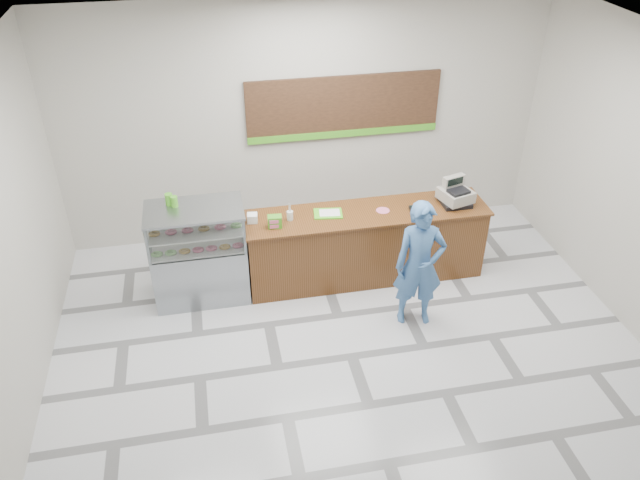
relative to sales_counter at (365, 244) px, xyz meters
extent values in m
plane|color=silver|center=(-0.55, -1.55, -0.52)|extent=(7.00, 7.00, 0.00)
plane|color=#B5B1A6|center=(-0.55, 1.45, 1.23)|extent=(7.00, 0.00, 7.00)
plane|color=silver|center=(-0.55, -1.55, 2.98)|extent=(7.00, 7.00, 0.00)
cube|color=brown|center=(0.00, 0.00, -0.02)|extent=(3.20, 0.70, 1.00)
cube|color=brown|center=(0.00, 0.00, 0.50)|extent=(3.26, 0.76, 0.03)
cube|color=gray|center=(-2.22, 0.00, -0.12)|extent=(1.20, 0.70, 0.80)
cube|color=white|center=(-2.22, 0.00, 0.53)|extent=(1.20, 0.70, 0.50)
cube|color=gray|center=(-2.22, 0.00, 0.80)|extent=(1.22, 0.72, 0.03)
cube|color=silver|center=(-2.22, 0.00, 0.30)|extent=(1.14, 0.64, 0.02)
cube|color=silver|center=(-2.22, 0.00, 0.54)|extent=(1.14, 0.64, 0.02)
torus|color=#91DC7B|center=(-2.72, -0.10, 0.34)|extent=(0.15, 0.15, 0.05)
torus|color=#91DC7B|center=(-2.55, -0.10, 0.34)|extent=(0.15, 0.15, 0.05)
torus|color=#AE8235|center=(-2.39, -0.10, 0.34)|extent=(0.15, 0.15, 0.05)
torus|color=#DF668C|center=(-2.22, -0.10, 0.34)|extent=(0.15, 0.15, 0.05)
torus|color=#DF668C|center=(-2.05, -0.10, 0.34)|extent=(0.15, 0.15, 0.05)
torus|color=#AE8235|center=(-1.89, -0.10, 0.34)|extent=(0.15, 0.15, 0.05)
torus|color=#DF668C|center=(-1.72, -0.10, 0.34)|extent=(0.15, 0.15, 0.05)
torus|color=#AE8235|center=(-2.72, 0.05, 0.58)|extent=(0.15, 0.15, 0.05)
torus|color=#DF668C|center=(-2.52, 0.05, 0.58)|extent=(0.15, 0.15, 0.05)
torus|color=#DF668C|center=(-2.32, 0.05, 0.58)|extent=(0.15, 0.15, 0.05)
torus|color=#AE8235|center=(-2.12, 0.05, 0.58)|extent=(0.15, 0.15, 0.05)
torus|color=#DF668C|center=(-1.92, 0.05, 0.58)|extent=(0.15, 0.15, 0.05)
torus|color=#91DC7B|center=(-1.72, 0.05, 0.58)|extent=(0.15, 0.15, 0.05)
cube|color=black|center=(0.00, 1.41, 1.43)|extent=(2.80, 0.05, 0.90)
cube|color=#46A020|center=(0.00, 1.38, 1.03)|extent=(2.80, 0.02, 0.10)
cube|color=black|center=(1.22, -0.01, 0.54)|extent=(0.38, 0.38, 0.06)
cube|color=gray|center=(1.22, -0.01, 0.65)|extent=(0.47, 0.48, 0.15)
cube|color=black|center=(1.22, -0.09, 0.74)|extent=(0.30, 0.25, 0.04)
cube|color=gray|center=(1.22, 0.10, 0.80)|extent=(0.33, 0.18, 0.15)
cube|color=black|center=(1.22, 0.05, 0.81)|extent=(0.24, 0.08, 0.09)
cube|color=black|center=(0.61, -0.10, 0.54)|extent=(0.10, 0.18, 0.04)
cube|color=#53D321|center=(-0.51, 0.04, 0.52)|extent=(0.40, 0.31, 0.02)
cube|color=white|center=(-0.49, 0.04, 0.53)|extent=(0.29, 0.22, 0.00)
cube|color=white|center=(-1.50, 0.05, 0.57)|extent=(0.14, 0.14, 0.11)
cylinder|color=silver|center=(-1.02, 0.01, 0.58)|extent=(0.08, 0.08, 0.12)
cube|color=#46A020|center=(-1.23, -0.13, 0.59)|extent=(0.19, 0.13, 0.16)
cylinder|color=#DF668C|center=(0.22, -0.01, 0.52)|extent=(0.18, 0.18, 0.00)
cylinder|color=#46A020|center=(-2.50, 0.17, 0.89)|extent=(0.10, 0.10, 0.15)
cylinder|color=#46A020|center=(-2.44, 0.11, 0.88)|extent=(0.09, 0.09, 0.14)
imported|color=#3C69A2|center=(0.39, -1.02, 0.32)|extent=(0.67, 0.49, 1.67)
camera|label=1|loc=(-1.99, -6.80, 4.69)|focal=35.00mm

